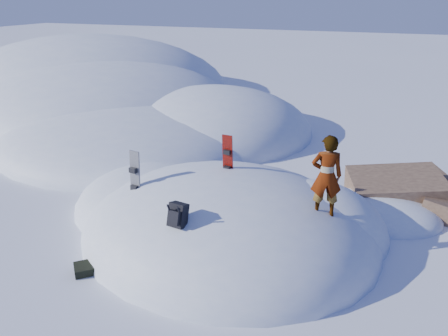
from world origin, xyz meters
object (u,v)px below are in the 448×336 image
at_px(snowboard_red, 228,162).
at_px(snowboard_dark, 135,181).
at_px(backpack, 177,215).
at_px(person, 326,176).

relative_size(snowboard_red, snowboard_dark, 0.96).
bearing_deg(backpack, snowboard_dark, 152.58).
relative_size(backpack, person, 0.32).
xyz_separation_m(snowboard_dark, backpack, (1.70, -1.20, 0.04)).
relative_size(snowboard_red, person, 0.80).
distance_m(snowboard_red, person, 2.56).
bearing_deg(backpack, snowboard_red, 95.67).
bearing_deg(snowboard_red, backpack, -87.56).
height_order(snowboard_dark, person, person).
height_order(snowboard_red, backpack, snowboard_red).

